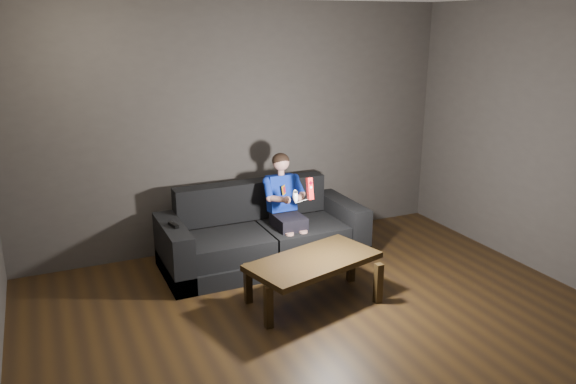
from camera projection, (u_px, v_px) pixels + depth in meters
name	position (u px, v px, depth m)	size (l,w,h in m)	color
floor	(352.00, 350.00, 4.40)	(5.00, 5.00, 0.00)	black
back_wall	(240.00, 128.00, 6.19)	(5.00, 0.04, 2.70)	#393433
sofa	(262.00, 239.00, 5.95)	(2.12, 0.91, 0.82)	black
child	(285.00, 199.00, 5.87)	(0.43, 0.53, 1.07)	black
wii_remote_red	(310.00, 189.00, 5.48)	(0.06, 0.08, 0.22)	red
nunchuk_white	(295.00, 196.00, 5.44)	(0.06, 0.09, 0.14)	silver
wii_remote_black	(173.00, 225.00, 5.41)	(0.07, 0.17, 0.03)	black
coffee_table	(313.00, 264.00, 5.05)	(1.30, 0.88, 0.43)	black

